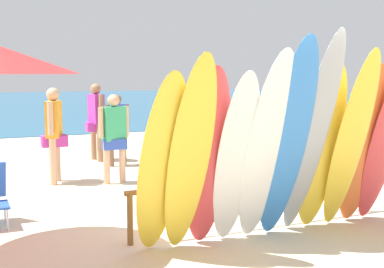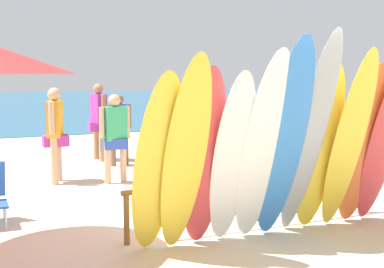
# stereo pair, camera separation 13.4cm
# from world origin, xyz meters

# --- Properties ---
(ground) EXTENTS (60.00, 60.00, 0.00)m
(ground) POSITION_xyz_m (0.00, 14.00, 0.00)
(ground) COLOR beige
(ocean_water) EXTENTS (60.00, 40.00, 0.02)m
(ocean_water) POSITION_xyz_m (0.00, 30.98, 0.01)
(ocean_water) COLOR #235B7F
(ocean_water) RESTS_ON ground
(surfboard_rack) EXTENTS (3.57, 0.07, 0.64)m
(surfboard_rack) POSITION_xyz_m (0.00, 0.00, 0.52)
(surfboard_rack) COLOR brown
(surfboard_rack) RESTS_ON ground
(surfboard_yellow_0) EXTENTS (0.55, 0.79, 2.02)m
(surfboard_yellow_0) POSITION_xyz_m (-1.55, -0.55, 1.01)
(surfboard_yellow_0) COLOR yellow
(surfboard_yellow_0) RESTS_ON ground
(surfboard_yellow_1) EXTENTS (0.52, 0.85, 2.20)m
(surfboard_yellow_1) POSITION_xyz_m (-1.26, -0.64, 1.10)
(surfboard_yellow_1) COLOR yellow
(surfboard_yellow_1) RESTS_ON ground
(surfboard_red_2) EXTENTS (0.55, 0.63, 2.08)m
(surfboard_red_2) POSITION_xyz_m (-0.96, -0.47, 1.04)
(surfboard_red_2) COLOR #D13D42
(surfboard_red_2) RESTS_ON ground
(surfboard_white_3) EXTENTS (0.51, 0.74, 2.02)m
(surfboard_white_3) POSITION_xyz_m (-0.65, -0.55, 1.01)
(surfboard_white_3) COLOR white
(surfboard_white_3) RESTS_ON ground
(surfboard_white_4) EXTENTS (0.57, 0.84, 2.26)m
(surfboard_white_4) POSITION_xyz_m (-0.29, -0.62, 1.13)
(surfboard_white_4) COLOR white
(surfboard_white_4) RESTS_ON ground
(surfboard_blue_5) EXTENTS (0.57, 0.88, 2.41)m
(surfboard_blue_5) POSITION_xyz_m (-0.02, -0.65, 1.20)
(surfboard_blue_5) COLOR #337AD1
(surfboard_blue_5) RESTS_ON ground
(surfboard_grey_6) EXTENTS (0.53, 0.95, 2.49)m
(surfboard_grey_6) POSITION_xyz_m (0.36, -0.62, 1.25)
(surfboard_grey_6) COLOR #999EA3
(surfboard_grey_6) RESTS_ON ground
(surfboard_yellow_7) EXTENTS (0.58, 0.59, 2.13)m
(surfboard_yellow_7) POSITION_xyz_m (0.62, -0.47, 1.07)
(surfboard_yellow_7) COLOR yellow
(surfboard_yellow_7) RESTS_ON ground
(surfboard_yellow_8) EXTENTS (0.49, 0.81, 2.29)m
(surfboard_yellow_8) POSITION_xyz_m (0.94, -0.62, 1.14)
(surfboard_yellow_8) COLOR yellow
(surfboard_yellow_8) RESTS_ON ground
(surfboard_orange_9) EXTENTS (0.61, 0.68, 2.12)m
(surfboard_orange_9) POSITION_xyz_m (1.27, -0.50, 1.06)
(surfboard_orange_9) COLOR orange
(surfboard_orange_9) RESTS_ON ground
(beachgoer_by_water) EXTENTS (0.60, 0.29, 1.61)m
(beachgoer_by_water) POSITION_xyz_m (-0.93, 3.39, 0.92)
(beachgoer_by_water) COLOR tan
(beachgoer_by_water) RESTS_ON ground
(beachgoer_midbeach) EXTENTS (0.45, 0.65, 1.75)m
(beachgoer_midbeach) POSITION_xyz_m (-0.62, 5.91, 1.01)
(beachgoer_midbeach) COLOR #9E704C
(beachgoer_midbeach) RESTS_ON ground
(beachgoer_photographing) EXTENTS (0.45, 0.62, 1.72)m
(beachgoer_photographing) POSITION_xyz_m (-1.91, 3.83, 0.99)
(beachgoer_photographing) COLOR tan
(beachgoer_photographing) RESTS_ON ground
(beachgoer_strolling) EXTENTS (0.57, 0.28, 1.53)m
(beachgoer_strolling) POSITION_xyz_m (-0.38, 5.08, 0.88)
(beachgoer_strolling) COLOR brown
(beachgoer_strolling) RESTS_ON ground
(beachgoer_near_rack) EXTENTS (0.41, 0.49, 1.57)m
(beachgoer_near_rack) POSITION_xyz_m (2.20, 7.60, 0.90)
(beachgoer_near_rack) COLOR beige
(beachgoer_near_rack) RESTS_ON ground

